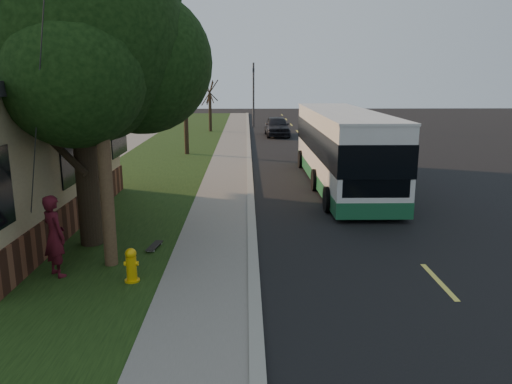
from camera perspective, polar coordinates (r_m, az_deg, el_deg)
ground at (r=10.88m, az=-0.23°, el=-10.38°), size 120.00×120.00×0.00m
road at (r=20.86m, az=10.38°, el=0.88°), size 8.00×80.00×0.01m
curb at (r=20.43m, az=-0.68°, el=1.00°), size 0.25×80.00×0.12m
sidewalk at (r=20.45m, az=-3.48°, el=0.93°), size 2.00×80.00×0.08m
grass_verge at (r=20.90m, az=-13.11°, el=0.85°), size 5.00×80.00×0.07m
fire_hydrant at (r=10.99m, az=-14.06°, el=-8.11°), size 0.32×0.32×0.74m
utility_pole at (r=11.42m, az=-17.69°, el=13.98°), size 2.86×3.21×9.07m
leafy_tree at (r=13.28m, az=-19.52°, el=15.96°), size 6.30×6.00×7.80m
bare_tree_near at (r=28.27m, az=-8.02°, el=8.51°), size 1.38×1.21×4.31m
bare_tree_far at (r=40.15m, az=-5.27°, el=9.68°), size 1.38×1.21×4.03m
traffic_signal at (r=44.00m, az=-0.29°, el=11.54°), size 0.18×0.22×5.50m
transit_bus at (r=20.31m, az=9.77°, el=5.17°), size 2.57×11.14×3.02m
skateboarder at (r=11.64m, az=-22.04°, el=-4.67°), size 0.78×0.77×1.81m
skateboard_main at (r=13.01m, az=-11.53°, el=-6.06°), size 0.33×0.84×0.08m
dumpster at (r=21.27m, az=-24.44°, el=2.18°), size 1.70×1.40×1.40m
distant_car at (r=37.41m, az=2.41°, el=7.53°), size 1.82×4.33×1.46m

